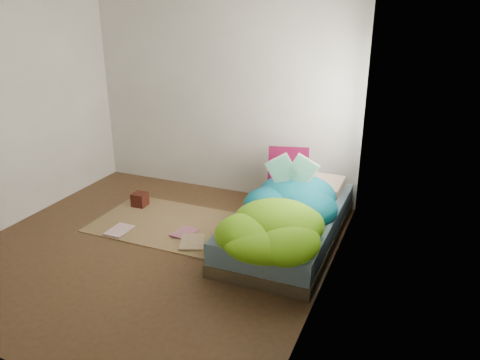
# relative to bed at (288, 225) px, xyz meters

# --- Properties ---
(ground) EXTENTS (3.50, 3.50, 0.00)m
(ground) POSITION_rel_bed_xyz_m (-1.22, -0.72, -0.17)
(ground) COLOR #432E1A
(ground) RESTS_ON ground
(room_walls) EXTENTS (3.54, 3.54, 2.62)m
(room_walls) POSITION_rel_bed_xyz_m (-1.21, -0.71, 1.46)
(room_walls) COLOR beige
(room_walls) RESTS_ON ground
(bed) EXTENTS (1.00, 2.00, 0.34)m
(bed) POSITION_rel_bed_xyz_m (0.00, 0.00, 0.00)
(bed) COLOR #392F1F
(bed) RESTS_ON ground
(duvet) EXTENTS (0.96, 1.84, 0.34)m
(duvet) POSITION_rel_bed_xyz_m (0.00, -0.22, 0.34)
(duvet) COLOR #06556A
(duvet) RESTS_ON bed
(rug) EXTENTS (1.60, 1.10, 0.01)m
(rug) POSITION_rel_bed_xyz_m (-1.37, -0.17, -0.16)
(rug) COLOR brown
(rug) RESTS_ON ground
(pillow_floral) EXTENTS (0.60, 0.39, 0.13)m
(pillow_floral) POSITION_rel_bed_xyz_m (0.12, 0.63, 0.24)
(pillow_floral) COLOR beige
(pillow_floral) RESTS_ON bed
(pillow_magenta) EXTENTS (0.48, 0.25, 0.46)m
(pillow_magenta) POSITION_rel_bed_xyz_m (-0.22, 0.67, 0.40)
(pillow_magenta) COLOR #460416
(pillow_magenta) RESTS_ON bed
(open_book) EXTENTS (0.45, 0.20, 0.27)m
(open_book) POSITION_rel_bed_xyz_m (-0.04, 0.17, 0.65)
(open_book) COLOR green
(open_book) RESTS_ON duvet
(wooden_box) EXTENTS (0.17, 0.17, 0.16)m
(wooden_box) POSITION_rel_bed_xyz_m (-1.92, 0.12, -0.07)
(wooden_box) COLOR #340F0B
(wooden_box) RESTS_ON rug
(floor_book_a) EXTENTS (0.23, 0.30, 0.02)m
(floor_book_a) POSITION_rel_bed_xyz_m (-1.85, -0.55, -0.15)
(floor_book_a) COLOR silver
(floor_book_a) RESTS_ON rug
(floor_book_b) EXTENTS (0.25, 0.31, 0.03)m
(floor_book_b) POSITION_rel_bed_xyz_m (-1.16, -0.32, -0.14)
(floor_book_b) COLOR #B26681
(floor_book_b) RESTS_ON rug
(floor_book_c) EXTENTS (0.36, 0.41, 0.03)m
(floor_book_c) POSITION_rel_bed_xyz_m (-1.00, -0.53, -0.14)
(floor_book_c) COLOR tan
(floor_book_c) RESTS_ON rug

